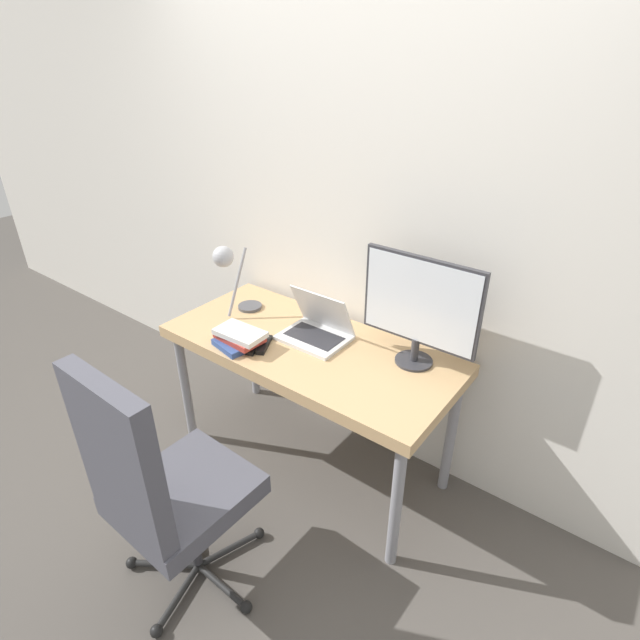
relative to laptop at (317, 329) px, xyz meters
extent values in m
plane|color=#514C47|center=(0.01, -0.40, -0.80)|extent=(12.00, 12.00, 0.00)
cube|color=silver|center=(0.01, 0.32, 0.50)|extent=(8.00, 0.05, 2.60)
cube|color=tan|center=(0.01, -0.08, -0.08)|extent=(1.46, 0.66, 0.06)
cylinder|color=gray|center=(-0.66, -0.34, -0.46)|extent=(0.05, 0.05, 0.69)
cylinder|color=gray|center=(0.68, -0.34, -0.46)|extent=(0.05, 0.05, 0.69)
cylinder|color=gray|center=(-0.66, 0.19, -0.46)|extent=(0.05, 0.05, 0.69)
cylinder|color=gray|center=(0.68, 0.19, -0.46)|extent=(0.05, 0.05, 0.69)
cube|color=silver|center=(0.00, -0.02, -0.04)|extent=(0.32, 0.25, 0.02)
cube|color=#2D2D33|center=(0.00, -0.02, -0.03)|extent=(0.27, 0.15, 0.00)
cube|color=silver|center=(0.00, 0.05, 0.08)|extent=(0.32, 0.11, 0.23)
cube|color=silver|center=(0.00, 0.05, 0.08)|extent=(0.29, 0.09, 0.20)
cylinder|color=#333338|center=(0.48, 0.10, -0.04)|extent=(0.17, 0.17, 0.01)
cylinder|color=#333338|center=(0.48, 0.10, 0.02)|extent=(0.04, 0.04, 0.11)
cube|color=#333338|center=(0.48, 0.10, 0.26)|extent=(0.54, 0.02, 0.40)
cube|color=silver|center=(0.48, 0.09, 0.26)|extent=(0.52, 0.00, 0.38)
cylinder|color=#4C4C51|center=(-0.49, 0.03, -0.04)|extent=(0.13, 0.13, 0.02)
cylinder|color=#99999E|center=(-0.49, -0.05, 0.13)|extent=(0.02, 0.17, 0.34)
sphere|color=#B2B2B7|center=(-0.49, -0.13, 0.30)|extent=(0.11, 0.11, 0.11)
sphere|color=black|center=(0.33, -0.90, -0.78)|extent=(0.05, 0.05, 0.05)
cylinder|color=black|center=(0.18, -0.90, -0.78)|extent=(0.30, 0.03, 0.03)
sphere|color=black|center=(0.13, -0.61, -0.78)|extent=(0.05, 0.05, 0.05)
cylinder|color=black|center=(0.08, -0.75, -0.78)|extent=(0.12, 0.29, 0.03)
sphere|color=black|center=(-0.21, -0.71, -0.78)|extent=(0.05, 0.05, 0.05)
cylinder|color=black|center=(-0.09, -0.80, -0.78)|extent=(0.25, 0.20, 0.03)
sphere|color=black|center=(-0.22, -1.06, -0.78)|extent=(0.05, 0.05, 0.05)
cylinder|color=black|center=(-0.09, -0.98, -0.78)|extent=(0.26, 0.19, 0.03)
sphere|color=black|center=(0.11, -1.18, -0.78)|extent=(0.05, 0.05, 0.05)
cylinder|color=black|center=(0.07, -1.04, -0.78)|extent=(0.11, 0.29, 0.03)
cylinder|color=#2D2D33|center=(0.03, -0.89, -0.57)|extent=(0.04, 0.04, 0.37)
cube|color=#4C4C56|center=(0.03, -0.89, -0.34)|extent=(0.46, 0.51, 0.09)
cube|color=#4C4C56|center=(0.02, -1.11, 0.02)|extent=(0.43, 0.08, 0.62)
cube|color=#334C8C|center=(-0.26, -0.28, -0.04)|extent=(0.22, 0.23, 0.03)
cube|color=#B2382D|center=(-0.25, -0.28, -0.01)|extent=(0.24, 0.16, 0.03)
cube|color=silver|center=(-0.24, -0.28, 0.02)|extent=(0.25, 0.15, 0.03)
cube|color=black|center=(-0.17, -0.26, -0.04)|extent=(0.09, 0.14, 0.02)
cube|color=black|center=(-0.15, -0.22, -0.04)|extent=(0.11, 0.16, 0.02)
camera|label=1|loc=(1.29, -1.68, 1.22)|focal=28.00mm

